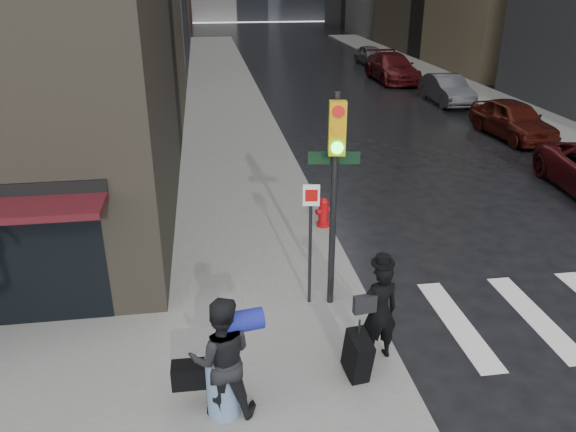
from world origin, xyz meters
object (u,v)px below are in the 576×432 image
object	(u,v)px
traffic_light	(333,176)
fire_hydrant	(323,214)
man_jeans	(221,358)
man_overcoat	(375,319)
parked_car_4	(371,55)
parked_car_2	(447,89)
parked_car_1	(513,119)
parked_car_3	(392,67)

from	to	relation	value
traffic_light	fire_hydrant	size ratio (longest dim) A/B	5.42
man_jeans	fire_hydrant	distance (m)	6.97
man_overcoat	parked_car_4	distance (m)	34.12
man_overcoat	fire_hydrant	size ratio (longest dim) A/B	2.56
fire_hydrant	parked_car_2	world-z (taller)	parked_car_2
traffic_light	parked_car_2	size ratio (longest dim) A/B	0.98
man_jeans	traffic_light	bearing A→B (deg)	-128.58
man_overcoat	parked_car_1	size ratio (longest dim) A/B	0.45
parked_car_2	fire_hydrant	bearing A→B (deg)	-122.89
traffic_light	parked_car_1	xyz separation A→B (m)	(10.03, 11.36, -2.09)
traffic_light	fire_hydrant	world-z (taller)	traffic_light
traffic_light	parked_car_1	size ratio (longest dim) A/B	0.94
fire_hydrant	traffic_light	bearing A→B (deg)	-100.14
parked_car_1	parked_car_4	xyz separation A→B (m)	(-0.18, 19.61, -0.09)
man_overcoat	man_jeans	distance (m)	2.68
man_jeans	parked_car_4	size ratio (longest dim) A/B	0.50
man_jeans	parked_car_3	distance (m)	29.40
parked_car_1	parked_car_2	distance (m)	6.54
traffic_light	parked_car_4	size ratio (longest dim) A/B	1.07
man_overcoat	parked_car_1	distance (m)	16.34
man_jeans	man_overcoat	bearing A→B (deg)	-160.88
man_jeans	parked_car_2	xyz separation A→B (m)	(12.20, 20.55, -0.43)
parked_car_4	man_overcoat	bearing A→B (deg)	-110.33
man_jeans	parked_car_1	distance (m)	18.58
man_overcoat	parked_car_4	world-z (taller)	man_overcoat
man_jeans	traffic_light	xyz separation A→B (m)	(2.18, 2.65, 1.71)
man_jeans	parked_car_4	world-z (taller)	man_jeans
man_jeans	parked_car_2	world-z (taller)	man_jeans
fire_hydrant	man_overcoat	bearing A→B (deg)	-93.13
parked_car_2	man_jeans	bearing A→B (deg)	-120.21
traffic_light	parked_car_4	world-z (taller)	traffic_light
parked_car_2	parked_car_4	size ratio (longest dim) A/B	1.10
man_overcoat	traffic_light	size ratio (longest dim) A/B	0.47
fire_hydrant	parked_car_3	bearing A→B (deg)	67.47
parked_car_1	parked_car_4	size ratio (longest dim) A/B	1.14
parked_car_3	parked_car_4	world-z (taller)	parked_car_3
man_overcoat	man_jeans	world-z (taller)	man_jeans
fire_hydrant	parked_car_2	distance (m)	17.02
parked_car_1	parked_car_4	bearing A→B (deg)	86.82
man_overcoat	parked_car_3	xyz separation A→B (m)	(8.91, 26.24, -0.16)
parked_car_3	parked_car_2	bearing A→B (deg)	-83.05
man_overcoat	parked_car_2	world-z (taller)	man_overcoat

